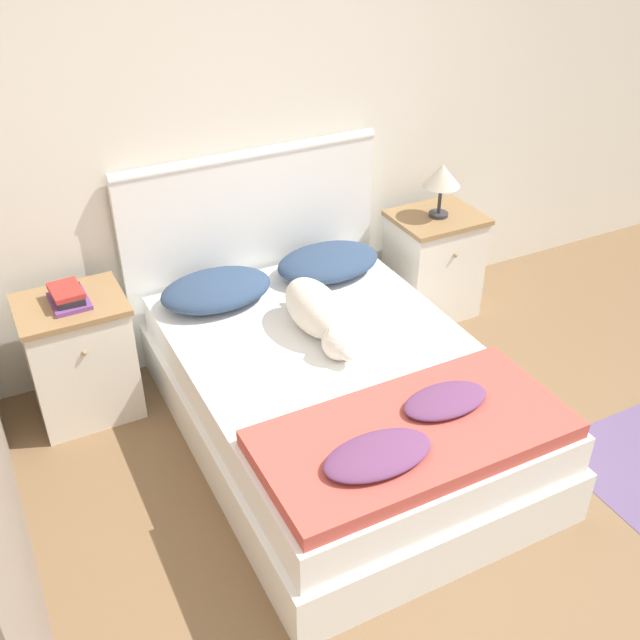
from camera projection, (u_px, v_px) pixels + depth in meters
name	position (u px, v px, depth m)	size (l,w,h in m)	color
ground_plane	(445.00, 617.00, 2.79)	(16.00, 16.00, 0.00)	brown
wall_back	(217.00, 118.00, 3.68)	(9.00, 0.06, 2.55)	silver
bed	(339.00, 398.00, 3.51)	(1.36, 1.92, 0.45)	white
headboard	(254.00, 245.00, 4.05)	(1.44, 0.06, 1.11)	white
nightstand_left	(81.00, 358.00, 3.62)	(0.50, 0.41, 0.64)	silver
nightstand_right	(433.00, 264.00, 4.40)	(0.50, 0.41, 0.64)	silver
pillow_left	(216.00, 290.00, 3.76)	(0.57, 0.38, 0.14)	navy
pillow_right	(328.00, 262.00, 4.01)	(0.57, 0.38, 0.14)	navy
quilt	(412.00, 434.00, 2.90)	(1.24, 0.60, 0.12)	#BC4C42
dog	(318.00, 314.00, 3.51)	(0.22, 0.66, 0.24)	silver
book_stack	(68.00, 296.00, 3.42)	(0.17, 0.22, 0.08)	#703D7F
table_lamp	(442.00, 177.00, 4.09)	(0.21, 0.21, 0.31)	#2D2D33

